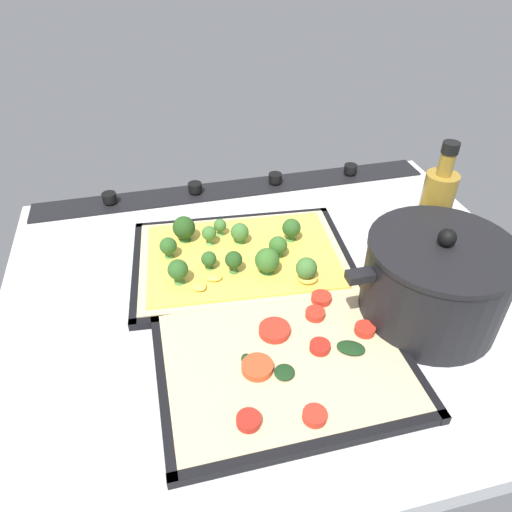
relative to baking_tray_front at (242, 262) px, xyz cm
name	(u,v)px	position (x,y,z in cm)	size (l,w,h in cm)	color
ground_plane	(278,295)	(-4.12, 7.61, -1.87)	(85.07, 71.52, 3.00)	silver
stove_control_panel	(236,187)	(-4.12, -24.65, 0.18)	(81.67, 7.00, 2.60)	black
baking_tray_front	(242,262)	(0.00, 0.00, 0.00)	(38.13, 29.13, 1.30)	black
broccoli_pizza	(241,255)	(0.32, 0.27, 1.60)	(35.53, 26.53, 5.91)	beige
baking_tray_back	(284,364)	(-0.59, 22.63, 0.00)	(33.00, 26.10, 1.30)	black
veggie_pizza_back	(286,359)	(-0.85, 22.53, 0.71)	(30.59, 23.69, 1.90)	#D5B88B
cooking_pot	(434,282)	(-23.45, 18.51, 6.10)	(26.82, 20.01, 15.23)	black
oil_bottle	(432,217)	(-29.42, 6.71, 8.51)	(4.93, 4.93, 21.48)	olive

